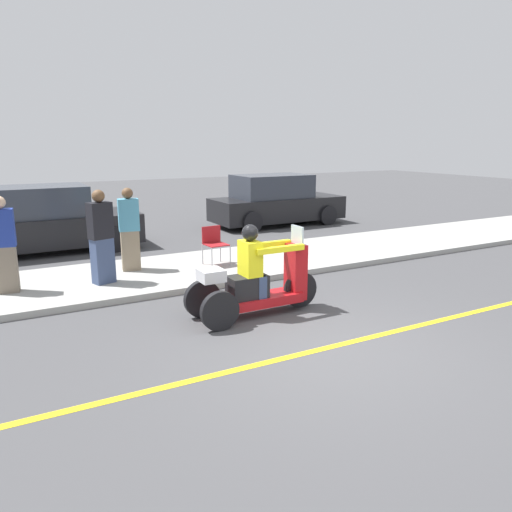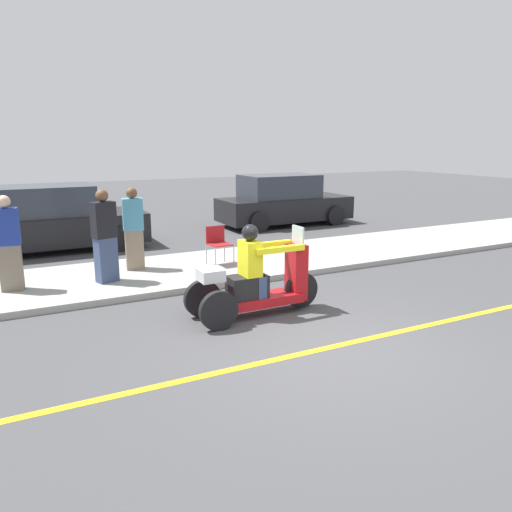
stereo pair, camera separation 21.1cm
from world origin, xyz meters
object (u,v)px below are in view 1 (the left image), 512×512
Objects in this scene: spectator_far_back at (4,247)px; spectator_end_of_line at (129,231)px; parked_car_lot_right at (276,202)px; folding_chair_set_back at (214,241)px; motorcycle_trike at (256,283)px; spectator_with_child at (101,239)px; parked_car_lot_center at (41,222)px.

spectator_far_back is 2.38m from spectator_end_of_line.
spectator_far_back is at bearing -151.26° from parked_car_lot_right.
spectator_end_of_line reaches higher than folding_chair_set_back.
folding_chair_set_back is (0.60, 2.98, 0.09)m from motorcycle_trike.
spectator_with_child reaches higher than motorcycle_trike.
spectator_with_child reaches higher than spectator_far_back.
parked_car_lot_center reaches higher than folding_chair_set_back.
parked_car_lot_center is (-0.63, 4.01, -0.20)m from spectator_with_child.
parked_car_lot_center is (0.98, 3.79, -0.17)m from spectator_far_back.
spectator_far_back is at bearing 172.37° from spectator_with_child.
parked_car_lot_center is (-1.35, 3.30, -0.17)m from spectator_end_of_line.
parked_car_lot_right is at bearing 34.25° from spectator_end_of_line.
parked_car_lot_right is (4.81, 7.39, 0.24)m from motorcycle_trike.
motorcycle_trike is at bearing -55.60° from spectator_with_child.
motorcycle_trike is at bearing -123.04° from parked_car_lot_right.
spectator_far_back is at bearing -104.53° from parked_car_lot_center.
spectator_end_of_line is 1.78m from folding_chair_set_back.
spectator_with_child is 1.03× the size of spectator_end_of_line.
spectator_far_back is (-1.62, 0.22, -0.02)m from spectator_with_child.
motorcycle_trike is 7.10m from parked_car_lot_center.
spectator_with_child is at bearing -7.63° from spectator_far_back.
motorcycle_trike is 0.51× the size of parked_car_lot_right.
spectator_end_of_line is at bearing 44.88° from spectator_with_child.
motorcycle_trike is 1.28× the size of spectator_with_child.
spectator_far_back is (-3.43, 2.87, 0.41)m from motorcycle_trike.
motorcycle_trike is 8.82m from parked_car_lot_right.
spectator_end_of_line reaches higher than parked_car_lot_center.
spectator_far_back is 2.08× the size of folding_chair_set_back.
spectator_with_child reaches higher than parked_car_lot_right.
spectator_end_of_line is at bearing 167.40° from folding_chair_set_back.
folding_chair_set_back is at bearing -12.60° from spectator_end_of_line.
folding_chair_set_back is at bearing 1.58° from spectator_far_back.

